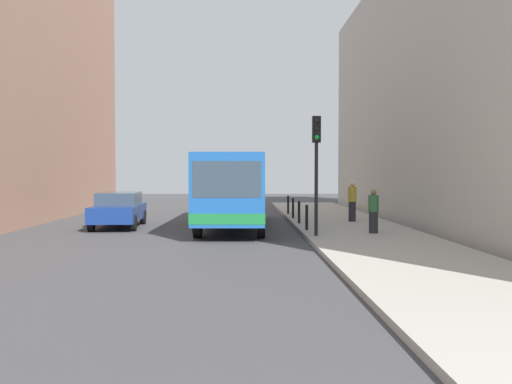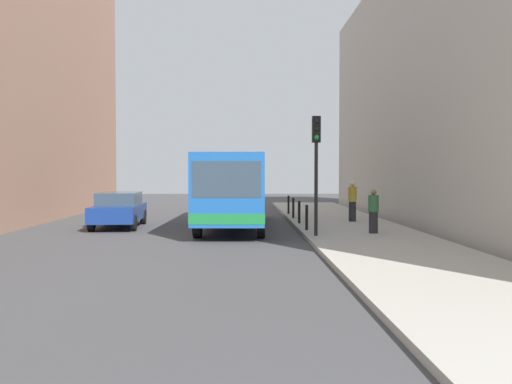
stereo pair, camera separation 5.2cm
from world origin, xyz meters
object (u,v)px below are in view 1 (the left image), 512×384
Objects in this scene: car_beside_bus at (119,209)px; bollard_near at (307,217)px; pedestrian_near_signal at (374,211)px; bollard_farthest at (288,205)px; pedestrian_mid_sidewalk at (352,201)px; bus at (234,186)px; bollard_mid at (299,212)px; bollard_far at (293,208)px; traffic_light at (316,153)px.

bollard_near is (7.64, -2.66, -0.16)m from car_beside_bus.
pedestrian_near_signal reaches higher than bollard_near.
pedestrian_mid_sidewalk reaches higher than bollard_farthest.
pedestrian_mid_sidewalk is at bearing -169.39° from bus.
pedestrian_near_signal is at bearing -76.56° from bollard_farthest.
bollard_near and bollard_mid have the same top height.
car_beside_bus is 4.72× the size of bollard_far.
bus is 11.68× the size of bollard_mid.
car_beside_bus is 10.15m from pedestrian_mid_sidewalk.
traffic_light reaches higher than bollard_farthest.
pedestrian_mid_sidewalk reaches higher than bollard_near.
pedestrian_near_signal is 0.88× the size of pedestrian_mid_sidewalk.
pedestrian_mid_sidewalk is (2.46, 3.63, 0.42)m from bollard_near.
car_beside_bus reaches higher than bollard_mid.
car_beside_bus is 4.72× the size of bollard_farthest.
bollard_far is at bearing -90.00° from bollard_farthest.
bus is at bearing 178.85° from bollard_mid.
pedestrian_near_signal reaches higher than bollard_mid.
bollard_mid is 1.00× the size of bollard_far.
car_beside_bus is 8.09m from bollard_near.
pedestrian_mid_sidewalk is at bearing 55.92° from bollard_near.
bollard_near is 1.00× the size of bollard_far.
bollard_farthest is at bearing 90.56° from traffic_light.
pedestrian_mid_sidewalk is at bearing 19.34° from bollard_mid.
traffic_light reaches higher than pedestrian_near_signal.
car_beside_bus reaches higher than bollard_farthest.
bus is 4.11m from bollard_near.
pedestrian_near_signal is (9.90, -3.82, 0.15)m from car_beside_bus.
bollard_mid is 2.77m from bollard_far.
bollard_near is at bearing 136.27° from bus.
bollard_farthest is 9.74m from pedestrian_near_signal.
bus is at bearing 179.19° from car_beside_bus.
pedestrian_mid_sidewalk is at bearing -177.26° from car_beside_bus.
bollard_farthest is at bearing -146.30° from car_beside_bus.
car_beside_bus is at bearing -143.53° from bollard_farthest.
bollard_far is at bearing -162.12° from car_beside_bus.
bollard_far is at bearing 90.77° from traffic_light.
bollard_farthest is (-0.10, 10.21, -2.38)m from traffic_light.
traffic_light is 10.48m from bollard_farthest.
bus is at bearing -116.80° from bollard_farthest.
traffic_light is at bearing -89.44° from bollard_farthest.
car_beside_bus reaches higher than bollard_far.
pedestrian_mid_sidewalk is at bearing 66.94° from traffic_light.
car_beside_bus is 2.85× the size of pedestrian_near_signal.
bollard_near is 1.00× the size of bollard_farthest.
car_beside_bus is at bearing 160.83° from bollard_near.
bollard_farthest is at bearing 90.00° from bollard_far.
bollard_near is at bearing -90.00° from bollard_mid.
bollard_mid is 5.54m from bollard_farthest.
traffic_light is at bearing -160.79° from pedestrian_mid_sidewalk.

